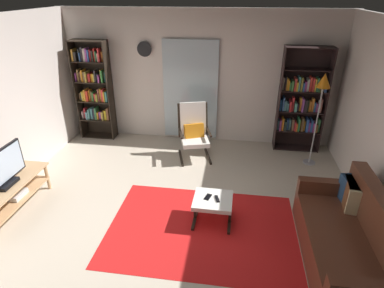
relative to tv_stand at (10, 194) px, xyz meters
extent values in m
plane|color=beige|center=(2.32, 0.00, -0.31)|extent=(7.02, 7.02, 0.00)
cube|color=silver|center=(2.32, 2.90, 0.99)|extent=(5.60, 0.06, 2.60)
cube|color=silver|center=(2.16, 2.83, 0.74)|extent=(1.10, 0.01, 2.00)
cube|color=red|center=(2.73, 0.02, -0.30)|extent=(2.50, 1.77, 0.01)
cube|color=tan|center=(0.00, -0.01, 0.14)|extent=(0.47, 1.36, 0.02)
cube|color=tan|center=(0.00, -0.01, -0.10)|extent=(0.43, 1.30, 0.02)
cylinder|color=tan|center=(0.18, 0.62, -0.09)|extent=(0.05, 0.05, 0.44)
cylinder|color=tan|center=(-0.18, 0.62, -0.09)|extent=(0.05, 0.05, 0.44)
cube|color=silver|center=(0.00, 0.06, -0.05)|extent=(0.28, 0.28, 0.07)
cube|color=black|center=(0.00, -0.01, 0.18)|extent=(0.20, 0.32, 0.05)
cube|color=black|center=(0.00, -0.01, 0.44)|extent=(0.04, 0.86, 0.48)
cube|color=silver|center=(0.02, -0.01, 0.44)|extent=(0.01, 0.81, 0.43)
cube|color=black|center=(-0.16, 2.65, 0.70)|extent=(0.02, 0.30, 2.02)
cube|color=black|center=(0.54, 2.65, 0.70)|extent=(0.02, 0.30, 2.02)
cube|color=black|center=(0.19, 2.80, 0.70)|extent=(0.71, 0.02, 2.02)
cube|color=black|center=(0.19, 2.65, -0.29)|extent=(0.68, 0.28, 0.02)
cube|color=black|center=(0.19, 2.65, 0.10)|extent=(0.68, 0.28, 0.02)
cube|color=black|center=(0.19, 2.65, 0.50)|extent=(0.68, 0.28, 0.02)
cube|color=black|center=(0.19, 2.65, 0.91)|extent=(0.68, 0.28, 0.02)
cube|color=black|center=(0.19, 2.65, 1.31)|extent=(0.68, 0.28, 0.02)
cube|color=black|center=(0.19, 2.65, 1.70)|extent=(0.68, 0.28, 0.02)
cube|color=beige|center=(-0.12, 2.67, 0.19)|extent=(0.04, 0.17, 0.16)
cube|color=red|center=(-0.07, 2.65, 0.22)|extent=(0.04, 0.10, 0.23)
cube|color=#578D9F|center=(-0.01, 2.66, 0.19)|extent=(0.04, 0.22, 0.16)
cube|color=#579693|center=(0.03, 2.65, 0.22)|extent=(0.03, 0.18, 0.22)
cube|color=teal|center=(0.08, 2.66, 0.22)|extent=(0.04, 0.14, 0.23)
cube|color=#291C2E|center=(0.13, 2.66, 0.22)|extent=(0.04, 0.11, 0.23)
cube|color=#317B47|center=(0.18, 2.67, 0.23)|extent=(0.03, 0.18, 0.25)
cube|color=orange|center=(0.21, 2.66, 0.18)|extent=(0.03, 0.14, 0.15)
cube|color=#8A348E|center=(0.26, 2.66, 0.19)|extent=(0.04, 0.10, 0.16)
cube|color=gold|center=(0.31, 2.66, 0.19)|extent=(0.03, 0.14, 0.17)
cube|color=olive|center=(0.34, 2.65, 0.20)|extent=(0.03, 0.22, 0.18)
cube|color=gold|center=(0.39, 2.66, 0.21)|extent=(0.04, 0.17, 0.20)
cube|color=brown|center=(0.45, 2.65, 0.24)|extent=(0.04, 0.16, 0.26)
cube|color=brown|center=(-0.12, 2.67, 0.59)|extent=(0.03, 0.15, 0.15)
cube|color=#2C5AB3|center=(-0.09, 2.67, 0.59)|extent=(0.03, 0.13, 0.17)
cube|color=gold|center=(-0.04, 2.64, 0.61)|extent=(0.04, 0.15, 0.19)
cube|color=orange|center=(-0.01, 2.66, 0.62)|extent=(0.03, 0.18, 0.22)
cube|color=orange|center=(0.03, 2.64, 0.63)|extent=(0.02, 0.21, 0.25)
cube|color=red|center=(0.06, 2.63, 0.62)|extent=(0.04, 0.18, 0.22)
cube|color=orange|center=(0.10, 2.65, 0.62)|extent=(0.02, 0.14, 0.23)
cube|color=brown|center=(0.14, 2.64, 0.61)|extent=(0.03, 0.11, 0.21)
cube|color=#408C3F|center=(0.17, 2.67, 0.60)|extent=(0.02, 0.19, 0.19)
cube|color=red|center=(0.22, 2.65, 0.59)|extent=(0.04, 0.13, 0.16)
cube|color=olive|center=(0.27, 2.65, 0.59)|extent=(0.04, 0.22, 0.16)
cube|color=brown|center=(0.31, 2.65, 0.64)|extent=(0.03, 0.17, 0.26)
cube|color=gold|center=(0.34, 2.64, 0.64)|extent=(0.03, 0.11, 0.27)
cube|color=red|center=(0.39, 2.64, 0.64)|extent=(0.04, 0.16, 0.25)
cube|color=gold|center=(0.43, 2.65, 0.62)|extent=(0.02, 0.21, 0.22)
cube|color=teal|center=(0.46, 2.64, 0.62)|extent=(0.04, 0.16, 0.21)
cube|color=purple|center=(-0.12, 2.67, 1.00)|extent=(0.02, 0.21, 0.17)
cube|color=brown|center=(-0.08, 2.65, 1.03)|extent=(0.04, 0.15, 0.24)
cube|color=brown|center=(-0.03, 2.66, 1.01)|extent=(0.04, 0.13, 0.19)
cube|color=orange|center=(0.01, 2.65, 1.03)|extent=(0.03, 0.19, 0.23)
cube|color=brown|center=(0.06, 2.65, 1.01)|extent=(0.04, 0.20, 0.20)
cube|color=#A69738|center=(0.10, 2.63, 1.02)|extent=(0.03, 0.22, 0.21)
cube|color=red|center=(0.16, 2.66, 1.00)|extent=(0.04, 0.20, 0.17)
cube|color=orange|center=(0.21, 2.67, 0.99)|extent=(0.04, 0.18, 0.16)
cube|color=gold|center=(0.25, 2.64, 1.00)|extent=(0.03, 0.15, 0.16)
cube|color=#27262A|center=(0.29, 2.64, 1.03)|extent=(0.03, 0.18, 0.24)
cube|color=#242A2C|center=(0.33, 2.64, 1.00)|extent=(0.03, 0.16, 0.17)
cube|color=#943585|center=(0.37, 2.65, 0.99)|extent=(0.03, 0.24, 0.16)
cube|color=gold|center=(0.40, 2.66, 1.03)|extent=(0.02, 0.13, 0.24)
cube|color=#35883B|center=(0.43, 2.66, 1.04)|extent=(0.03, 0.24, 0.24)
cube|color=teal|center=(0.47, 2.66, 1.01)|extent=(0.03, 0.13, 0.20)
cube|color=gold|center=(-0.11, 2.65, 1.43)|extent=(0.04, 0.20, 0.23)
cube|color=#2A2624|center=(-0.06, 2.63, 1.41)|extent=(0.04, 0.18, 0.18)
cube|color=#232625|center=(-0.01, 2.67, 1.43)|extent=(0.04, 0.11, 0.22)
cube|color=#375FA8|center=(0.03, 2.65, 1.40)|extent=(0.02, 0.18, 0.17)
cube|color=#27272D|center=(0.07, 2.64, 1.45)|extent=(0.04, 0.12, 0.27)
cube|color=beige|center=(0.12, 2.66, 1.44)|extent=(0.04, 0.19, 0.25)
cube|color=#9D439A|center=(0.17, 2.63, 1.45)|extent=(0.03, 0.17, 0.25)
cube|color=#3561B4|center=(0.20, 2.65, 1.43)|extent=(0.03, 0.18, 0.22)
cube|color=red|center=(0.23, 2.65, 1.43)|extent=(0.03, 0.13, 0.23)
cube|color=#2B2B25|center=(0.27, 2.65, 1.42)|extent=(0.03, 0.14, 0.20)
cube|color=red|center=(0.31, 2.67, 1.44)|extent=(0.03, 0.14, 0.24)
cube|color=#2C7E46|center=(0.34, 2.65, 1.42)|extent=(0.02, 0.13, 0.20)
cube|color=beige|center=(0.38, 2.65, 1.40)|extent=(0.03, 0.13, 0.16)
cube|color=red|center=(0.42, 2.64, 1.45)|extent=(0.03, 0.19, 0.26)
cube|color=orange|center=(0.47, 2.67, 1.41)|extent=(0.04, 0.13, 0.19)
cube|color=black|center=(3.88, 2.66, 0.69)|extent=(0.02, 0.30, 2.00)
cube|color=black|center=(4.73, 2.66, 0.69)|extent=(0.02, 0.30, 2.00)
cube|color=black|center=(4.31, 2.80, 0.69)|extent=(0.86, 0.02, 2.00)
cube|color=black|center=(4.31, 2.66, -0.29)|extent=(0.83, 0.28, 0.02)
cube|color=black|center=(4.31, 2.66, 0.09)|extent=(0.83, 0.28, 0.02)
cube|color=black|center=(4.31, 2.66, 0.49)|extent=(0.83, 0.28, 0.02)
cube|color=black|center=(4.31, 2.66, 0.89)|extent=(0.83, 0.28, 0.02)
cube|color=black|center=(4.31, 2.66, 1.29)|extent=(0.83, 0.28, 0.02)
cube|color=black|center=(4.31, 2.66, 1.68)|extent=(0.83, 0.28, 0.02)
cube|color=teal|center=(3.92, 2.67, 0.20)|extent=(0.03, 0.14, 0.19)
cube|color=#993F85|center=(3.96, 2.66, 0.20)|extent=(0.03, 0.21, 0.20)
cube|color=orange|center=(4.01, 2.67, 0.22)|extent=(0.04, 0.20, 0.24)
cube|color=#1E2D2B|center=(4.06, 2.68, 0.20)|extent=(0.04, 0.24, 0.19)
cube|color=#3566B6|center=(4.11, 2.67, 0.20)|extent=(0.04, 0.10, 0.20)
cube|color=#5B9090|center=(4.15, 2.68, 0.20)|extent=(0.04, 0.12, 0.20)
cube|color=brown|center=(4.20, 2.64, 0.22)|extent=(0.04, 0.14, 0.23)
cube|color=red|center=(4.24, 2.68, 0.19)|extent=(0.03, 0.22, 0.18)
cube|color=orange|center=(4.27, 2.67, 0.18)|extent=(0.03, 0.23, 0.15)
cube|color=#2D8B4D|center=(4.31, 2.67, 0.23)|extent=(0.03, 0.23, 0.25)
cube|color=olive|center=(4.34, 2.66, 0.21)|extent=(0.02, 0.12, 0.22)
cube|color=brown|center=(4.38, 2.64, 0.23)|extent=(0.04, 0.13, 0.26)
cube|color=orange|center=(4.42, 2.66, 0.20)|extent=(0.03, 0.11, 0.20)
cube|color=#2F5BB8|center=(4.47, 2.66, 0.23)|extent=(0.03, 0.21, 0.26)
cube|color=#91418E|center=(4.51, 2.66, 0.20)|extent=(0.03, 0.17, 0.20)
cube|color=#305FAC|center=(4.55, 2.68, 0.22)|extent=(0.03, 0.23, 0.24)
cube|color=#9F408E|center=(4.59, 2.64, 0.20)|extent=(0.04, 0.16, 0.19)
cube|color=brown|center=(4.64, 2.65, 0.18)|extent=(0.04, 0.20, 0.16)
cube|color=#3D864A|center=(4.69, 2.67, 0.22)|extent=(0.03, 0.16, 0.24)
cube|color=#2763AC|center=(3.93, 2.67, 0.60)|extent=(0.04, 0.12, 0.21)
cube|color=#3E6BA7|center=(3.97, 2.67, 0.63)|extent=(0.03, 0.17, 0.27)
cube|color=#5A959D|center=(4.01, 2.67, 0.59)|extent=(0.04, 0.15, 0.19)
cube|color=teal|center=(4.06, 2.66, 0.58)|extent=(0.03, 0.17, 0.15)
cube|color=red|center=(4.10, 2.65, 0.60)|extent=(0.03, 0.21, 0.21)
cube|color=red|center=(4.15, 2.65, 0.63)|extent=(0.04, 0.13, 0.27)
cube|color=#4F9F8C|center=(4.20, 2.65, 0.59)|extent=(0.04, 0.20, 0.17)
cube|color=black|center=(4.24, 2.67, 0.58)|extent=(0.03, 0.19, 0.16)
cube|color=orange|center=(4.29, 2.68, 0.63)|extent=(0.04, 0.12, 0.25)
cube|color=#8E4696|center=(4.32, 2.65, 0.63)|extent=(0.03, 0.19, 0.26)
cube|color=#2D272B|center=(4.38, 2.65, 0.62)|extent=(0.04, 0.19, 0.23)
cube|color=#1F2F1E|center=(4.42, 2.67, 0.61)|extent=(0.03, 0.13, 0.21)
cube|color=orange|center=(4.46, 2.68, 0.60)|extent=(0.04, 0.15, 0.20)
cube|color=orange|center=(4.51, 2.68, 0.63)|extent=(0.04, 0.12, 0.25)
cube|color=#2A61A7|center=(4.56, 2.68, 0.59)|extent=(0.04, 0.12, 0.17)
cube|color=#9E4483|center=(4.59, 2.67, 0.58)|extent=(0.03, 0.11, 0.16)
cube|color=beige|center=(4.63, 2.65, 0.61)|extent=(0.03, 0.12, 0.22)
cube|color=brown|center=(4.66, 2.64, 0.63)|extent=(0.02, 0.13, 0.26)
cube|color=beige|center=(3.93, 2.68, 1.01)|extent=(0.04, 0.11, 0.22)
cube|color=#2B252C|center=(3.97, 2.67, 1.02)|extent=(0.02, 0.15, 0.24)
cube|color=gold|center=(3.99, 2.65, 1.01)|extent=(0.02, 0.13, 0.22)
cube|color=orange|center=(4.02, 2.68, 0.99)|extent=(0.03, 0.16, 0.19)
cube|color=#388C52|center=(4.05, 2.66, 0.98)|extent=(0.02, 0.11, 0.15)
cube|color=#438240|center=(4.09, 2.65, 0.99)|extent=(0.03, 0.19, 0.19)
cube|color=#C03B30|center=(4.13, 2.66, 1.02)|extent=(0.03, 0.20, 0.24)
cube|color=gold|center=(4.17, 2.67, 0.99)|extent=(0.03, 0.24, 0.17)
cube|color=#519F9C|center=(4.20, 2.67, 1.03)|extent=(0.03, 0.21, 0.26)
cube|color=olive|center=(4.24, 2.64, 1.03)|extent=(0.03, 0.19, 0.25)
cube|color=#3761AE|center=(4.29, 2.65, 0.98)|extent=(0.02, 0.20, 0.16)
cube|color=#9C3B89|center=(4.32, 2.65, 0.99)|extent=(0.03, 0.16, 0.18)
cube|color=beige|center=(4.36, 2.68, 1.01)|extent=(0.04, 0.18, 0.22)
cube|color=red|center=(4.41, 2.68, 1.03)|extent=(0.03, 0.18, 0.26)
cube|color=red|center=(4.45, 2.65, 1.02)|extent=(0.04, 0.13, 0.25)
cube|color=gold|center=(4.49, 2.64, 1.02)|extent=(0.02, 0.14, 0.23)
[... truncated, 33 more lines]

